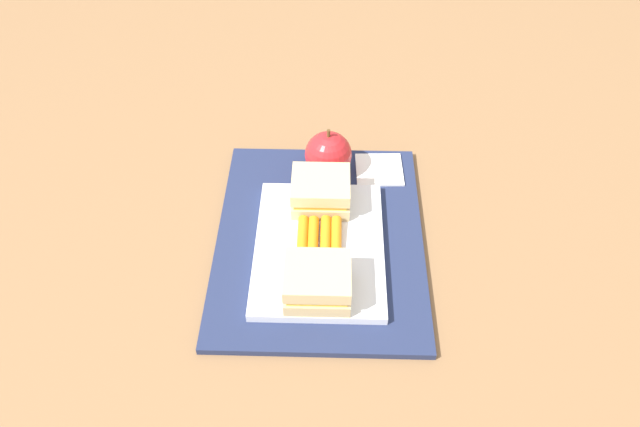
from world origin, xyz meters
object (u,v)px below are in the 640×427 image
Objects in this scene: sandwich_half_left at (318,282)px; apple at (328,155)px; paper_napkin at (379,170)px; food_tray at (319,247)px; carrot_sticks_bundle at (319,241)px; sandwich_half_right at (321,191)px.

sandwich_half_left is 0.99× the size of apple.
food_tray is at bearing 151.60° from paper_napkin.
apple reaches higher than food_tray.
paper_napkin is at bearing -28.49° from carrot_sticks_bundle.
apple reaches higher than carrot_sticks_bundle.
food_tray is 2.88× the size of sandwich_half_right.
food_tray is at bearing -176.86° from carrot_sticks_bundle.
food_tray is 3.29× the size of paper_napkin.
sandwich_half_right is at bearing 0.00° from food_tray.
paper_napkin is (0.16, -0.09, -0.02)m from carrot_sticks_bundle.
food_tray is at bearing 176.59° from apple.
food_tray is at bearing 180.00° from sandwich_half_right.
sandwich_half_right is at bearing 173.10° from apple.
food_tray is 2.88× the size of sandwich_half_left.
paper_napkin is (0.16, -0.09, -0.00)m from food_tray.
carrot_sticks_bundle is (-0.08, 0.00, -0.01)m from sandwich_half_right.
sandwich_half_left is (-0.08, 0.00, 0.03)m from food_tray.
paper_napkin is at bearing -46.53° from sandwich_half_right.
food_tray is 0.08m from sandwich_half_left.
food_tray reaches higher than paper_napkin.
carrot_sticks_bundle is 1.11× the size of paper_napkin.
paper_napkin is at bearing -19.97° from sandwich_half_left.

